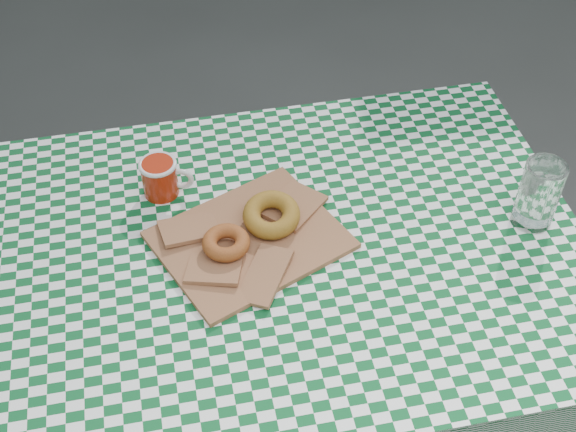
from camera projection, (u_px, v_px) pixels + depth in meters
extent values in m
cube|color=#4E331A|center=(261.00, 363.00, 1.75)|extent=(1.37, 1.00, 0.75)
cube|color=#0C4D22|center=(256.00, 252.00, 1.48)|extent=(1.39, 1.02, 0.01)
cube|color=#9C6A44|center=(250.00, 239.00, 1.49)|extent=(0.43, 0.40, 0.02)
torus|color=#924F1E|center=(226.00, 243.00, 1.45)|extent=(0.13, 0.13, 0.03)
torus|color=olive|center=(271.00, 215.00, 1.50)|extent=(0.13, 0.13, 0.04)
cylinder|color=white|center=(539.00, 194.00, 1.48)|extent=(0.09, 0.09, 0.14)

